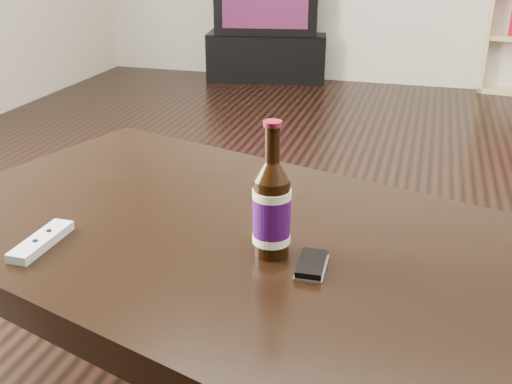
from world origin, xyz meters
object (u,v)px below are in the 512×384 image
(remote, at_px, (41,241))
(beer_bottle, at_px, (272,209))
(tv_stand, at_px, (267,55))
(phone, at_px, (312,265))
(coffee_table, at_px, (231,258))

(remote, bearing_deg, beer_bottle, 12.74)
(tv_stand, bearing_deg, remote, -91.73)
(phone, height_order, remote, remote)
(beer_bottle, xyz_separation_m, phone, (0.09, -0.04, -0.08))
(tv_stand, distance_m, remote, 3.73)
(phone, bearing_deg, beer_bottle, 154.65)
(coffee_table, height_order, beer_bottle, beer_bottle)
(remote, bearing_deg, phone, 6.92)
(tv_stand, relative_size, coffee_table, 0.59)
(beer_bottle, bearing_deg, tv_stand, 105.34)
(tv_stand, height_order, remote, remote)
(coffee_table, bearing_deg, phone, -29.40)
(beer_bottle, bearing_deg, phone, -22.80)
(coffee_table, distance_m, beer_bottle, 0.20)
(tv_stand, height_order, phone, phone)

